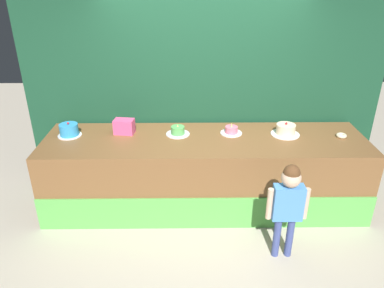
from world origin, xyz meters
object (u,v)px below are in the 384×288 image
donut (341,136)px  cake_far_right (286,130)px  pink_box (124,126)px  child_figure (288,200)px  cake_far_left (69,130)px  cake_center_right (231,130)px  cake_center_left (178,131)px

donut → cake_far_right: bearing=172.4°
donut → cake_far_right: 0.66m
pink_box → cake_far_right: size_ratio=0.69×
child_figure → cake_far_left: (-2.40, 1.08, 0.28)m
cake_center_right → cake_far_right: 0.65m
cake_far_left → cake_center_right: bearing=1.3°
pink_box → donut: 2.61m
donut → cake_center_right: cake_center_right is taller
child_figure → cake_center_right: 1.23m
cake_center_right → child_figure: bearing=-68.4°
cake_far_left → cake_center_right: (1.96, 0.04, -0.03)m
child_figure → pink_box: (-1.75, 1.14, 0.30)m
child_figure → cake_far_right: size_ratio=3.12×
donut → cake_far_left: 3.26m
child_figure → pink_box: size_ratio=4.54×
cake_far_left → cake_far_right: size_ratio=0.82×
child_figure → cake_center_right: size_ratio=4.05×
pink_box → child_figure: bearing=-33.2°
child_figure → cake_far_left: 2.65m
cake_far_left → cake_center_left: 1.31m
pink_box → cake_center_right: bearing=-0.9°
cake_center_left → donut: bearing=-3.1°
donut → cake_center_right: (-1.30, 0.13, 0.02)m
child_figure → pink_box: pink_box is taller
child_figure → cake_center_right: (-0.45, 1.12, 0.25)m
child_figure → cake_far_right: 1.13m
cake_center_right → cake_far_right: cake_far_right is taller
cake_center_left → cake_center_right: size_ratio=1.09×
pink_box → cake_center_right: 1.31m
pink_box → cake_center_left: size_ratio=0.82×
pink_box → cake_far_left: 0.66m
donut → cake_center_right: 1.31m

